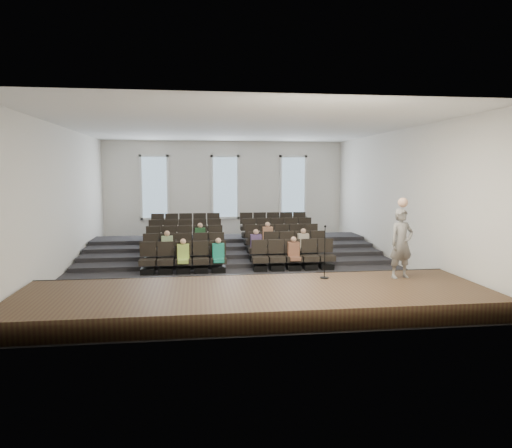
% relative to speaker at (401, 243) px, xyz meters
% --- Properties ---
extents(ground, '(14.00, 14.00, 0.00)m').
position_rel_speaker_xyz_m(ground, '(-4.17, 4.28, -1.47)').
color(ground, black).
rests_on(ground, ground).
extents(ceiling, '(12.00, 14.00, 0.02)m').
position_rel_speaker_xyz_m(ceiling, '(-4.17, 4.28, 3.54)').
color(ceiling, white).
rests_on(ceiling, ground).
extents(wall_back, '(12.00, 0.04, 5.00)m').
position_rel_speaker_xyz_m(wall_back, '(-4.17, 11.30, 1.03)').
color(wall_back, silver).
rests_on(wall_back, ground).
extents(wall_front, '(12.00, 0.04, 5.00)m').
position_rel_speaker_xyz_m(wall_front, '(-4.17, -2.74, 1.03)').
color(wall_front, silver).
rests_on(wall_front, ground).
extents(wall_left, '(0.04, 14.00, 5.00)m').
position_rel_speaker_xyz_m(wall_left, '(-10.19, 4.28, 1.03)').
color(wall_left, silver).
rests_on(wall_left, ground).
extents(wall_right, '(0.04, 14.00, 5.00)m').
position_rel_speaker_xyz_m(wall_right, '(1.85, 4.28, 1.03)').
color(wall_right, silver).
rests_on(wall_right, ground).
extents(stage, '(11.80, 3.60, 0.50)m').
position_rel_speaker_xyz_m(stage, '(-4.17, -0.82, -1.22)').
color(stage, '#43321C').
rests_on(stage, ground).
extents(stage_lip, '(11.80, 0.06, 0.52)m').
position_rel_speaker_xyz_m(stage_lip, '(-4.17, 0.95, -1.22)').
color(stage_lip, black).
rests_on(stage_lip, ground).
extents(risers, '(11.80, 4.80, 0.60)m').
position_rel_speaker_xyz_m(risers, '(-4.17, 7.45, -1.27)').
color(risers, black).
rests_on(risers, ground).
extents(seating_rows, '(6.80, 4.70, 1.67)m').
position_rel_speaker_xyz_m(seating_rows, '(-4.17, 5.82, -0.79)').
color(seating_rows, black).
rests_on(seating_rows, ground).
extents(windows, '(8.44, 0.10, 3.24)m').
position_rel_speaker_xyz_m(windows, '(-4.17, 11.23, 1.23)').
color(windows, white).
rests_on(windows, wall_back).
extents(audience, '(5.45, 2.64, 1.10)m').
position_rel_speaker_xyz_m(audience, '(-4.17, 4.60, -0.66)').
color(audience, '#A2C24D').
rests_on(audience, seating_rows).
extents(speaker, '(0.78, 0.59, 1.94)m').
position_rel_speaker_xyz_m(speaker, '(0.00, 0.00, 0.00)').
color(speaker, slate).
rests_on(speaker, stage).
extents(mic_stand, '(0.25, 0.25, 1.49)m').
position_rel_speaker_xyz_m(mic_stand, '(-2.12, 0.24, -0.53)').
color(mic_stand, black).
rests_on(mic_stand, stage).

